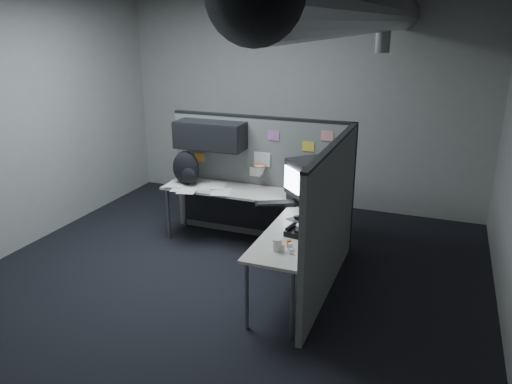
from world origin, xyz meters
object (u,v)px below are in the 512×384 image
at_px(monitor, 309,180).
at_px(phone, 296,231).
at_px(backpack, 186,169).
at_px(keyboard, 275,204).
at_px(desk, 261,210).

xyz_separation_m(monitor, phone, (0.15, -1.01, -0.22)).
relative_size(phone, backpack, 0.51).
distance_m(phone, backpack, 2.09).
bearing_deg(keyboard, phone, -39.99).
bearing_deg(desk, backpack, 168.06).
bearing_deg(backpack, keyboard, -35.20).
height_order(keyboard, backpack, backpack).
relative_size(keyboard, phone, 2.19).
relative_size(desk, keyboard, 4.64).
relative_size(desk, monitor, 3.73).
bearing_deg(keyboard, backpack, -176.22).
height_order(desk, backpack, backpack).
bearing_deg(desk, monitor, 20.17).
height_order(desk, phone, phone).
distance_m(desk, keyboard, 0.26).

